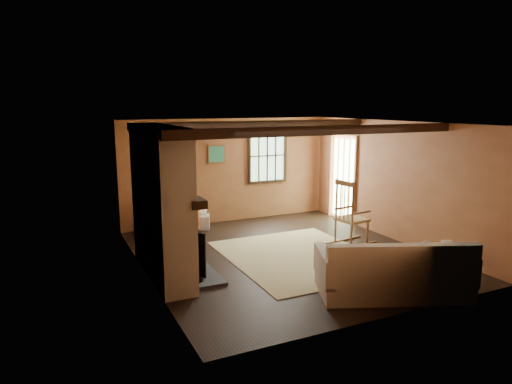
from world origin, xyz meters
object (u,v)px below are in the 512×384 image
fireplace (163,208)px  laundry_basket (198,222)px  rocking_chair (350,217)px  sofa (394,275)px  armchair (173,217)px

fireplace → laundry_basket: fireplace is taller
laundry_basket → rocking_chair: bearing=-45.3°
rocking_chair → sofa: size_ratio=0.55×
sofa → armchair: size_ratio=2.85×
laundry_basket → armchair: 0.69m
rocking_chair → armchair: bearing=45.7°
rocking_chair → laundry_basket: size_ratio=2.59×
rocking_chair → armchair: size_ratio=1.58×
rocking_chair → armchair: 3.68m
armchair → rocking_chair: bearing=118.5°
rocking_chair → armchair: rocking_chair is taller
fireplace → armchair: bearing=71.7°
fireplace → sofa: bearing=-38.6°
fireplace → armchair: size_ratio=2.93×
sofa → laundry_basket: bearing=129.6°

